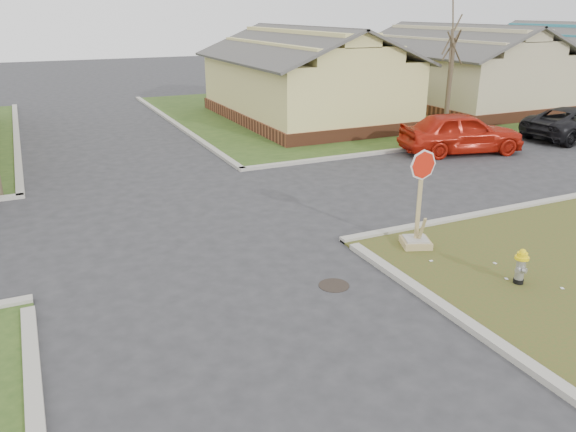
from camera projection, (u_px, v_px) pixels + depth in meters
name	position (u px, v px, depth m)	size (l,w,h in m)	color
ground	(226.00, 297.00, 11.23)	(120.00, 120.00, 0.00)	#2B2B2E
verge_far_right	(463.00, 100.00, 35.26)	(37.00, 19.00, 0.05)	#2D491A
curbs	(166.00, 218.00, 15.47)	(80.00, 40.00, 0.12)	#A8A498
manhole	(334.00, 285.00, 11.68)	(0.64, 0.64, 0.01)	black
side_house_yellow	(304.00, 77.00, 28.46)	(7.60, 11.60, 4.70)	brown
side_house_tan	(458.00, 68.00, 32.44)	(7.60, 11.60, 4.70)	brown
tree_mid_right	(449.00, 88.00, 24.72)	(0.22, 0.22, 4.20)	#413625
fire_hydrant	(521.00, 265.00, 11.54)	(0.29, 0.29, 0.77)	black
stop_sign	(417.00, 226.00, 13.34)	(0.67, 0.66, 2.38)	#A18A57
red_sedan	(461.00, 132.00, 22.18)	(1.95, 4.84, 1.65)	#B31B0C
dark_pickup	(574.00, 123.00, 24.70)	(2.29, 4.97, 1.38)	black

